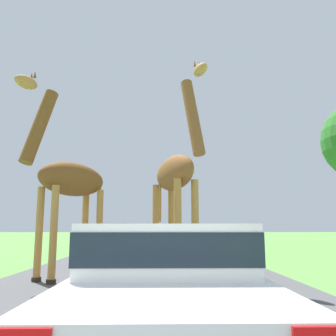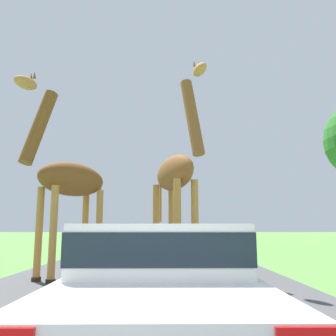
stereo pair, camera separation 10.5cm
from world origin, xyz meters
name	(u,v)px [view 2 (the right image)]	position (x,y,z in m)	size (l,w,h in m)	color
road	(159,241)	(0.00, 30.00, 0.00)	(7.02, 120.00, 0.00)	#4C4C4F
giraffe_near_road	(176,177)	(0.79, 9.15, 2.59)	(1.51, 2.89, 5.44)	#B77F3D
giraffe_companion	(67,181)	(-1.93, 8.14, 2.35)	(1.99, 2.39, 4.78)	#B77F3D
car_lead_maroon	(160,277)	(0.42, 3.59, 0.68)	(1.84, 4.62, 1.27)	silver
car_queue_right	(131,237)	(-1.19, 17.63, 0.71)	(1.92, 4.47, 1.28)	#561914
car_queue_left	(195,235)	(2.34, 21.44, 0.74)	(1.76, 4.62, 1.39)	navy
car_far_ahead	(118,234)	(-2.52, 22.81, 0.77)	(1.72, 4.11, 1.44)	gray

